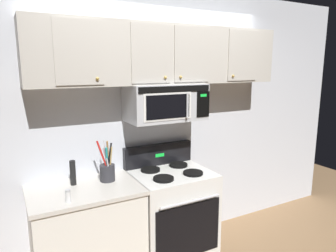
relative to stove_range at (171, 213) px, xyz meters
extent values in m
cube|color=silver|center=(0.00, 0.37, 0.88)|extent=(5.20, 0.10, 2.70)
cube|color=white|center=(0.00, 0.00, -0.02)|extent=(0.76, 0.64, 0.90)
cube|color=black|center=(0.00, -0.33, -0.03)|extent=(0.67, 0.01, 0.52)
cylinder|color=#B7BABF|center=(0.00, -0.36, 0.27)|extent=(0.61, 0.03, 0.03)
cube|color=black|center=(0.00, 0.28, 0.54)|extent=(0.76, 0.07, 0.22)
cube|color=#19D83F|center=(0.00, 0.24, 0.54)|extent=(0.10, 0.00, 0.04)
cylinder|color=black|center=(-0.16, -0.14, 0.44)|extent=(0.19, 0.19, 0.02)
cylinder|color=black|center=(0.16, -0.14, 0.44)|extent=(0.19, 0.19, 0.02)
cylinder|color=black|center=(-0.16, 0.14, 0.44)|extent=(0.19, 0.19, 0.02)
cylinder|color=black|center=(0.16, 0.14, 0.44)|extent=(0.19, 0.19, 0.02)
cube|color=#B7BABF|center=(0.00, 0.12, 1.11)|extent=(0.76, 0.39, 0.35)
cube|color=black|center=(0.00, -0.08, 1.25)|extent=(0.73, 0.01, 0.06)
cube|color=white|center=(-0.07, -0.08, 1.09)|extent=(0.49, 0.01, 0.25)
cube|color=black|center=(-0.08, -0.08, 1.09)|extent=(0.44, 0.01, 0.22)
cube|color=black|center=(0.30, -0.08, 1.09)|extent=(0.14, 0.01, 0.25)
cube|color=#19D83F|center=(0.30, -0.08, 1.18)|extent=(0.07, 0.00, 0.03)
cylinder|color=#B7BABF|center=(0.11, -0.10, 1.09)|extent=(0.02, 0.02, 0.23)
cube|color=#BCB7AD|center=(0.00, 0.15, 1.56)|extent=(2.50, 0.33, 0.55)
cube|color=#BCB7AD|center=(-0.83, -0.02, 1.56)|extent=(0.38, 0.01, 0.51)
sphere|color=tan|center=(-0.70, -0.03, 1.35)|extent=(0.03, 0.03, 0.03)
cube|color=#BCB7AD|center=(-0.21, -0.02, 1.56)|extent=(0.38, 0.01, 0.51)
sphere|color=tan|center=(-0.08, -0.03, 1.35)|extent=(0.03, 0.03, 0.03)
cube|color=#BCB7AD|center=(0.21, -0.02, 1.56)|extent=(0.38, 0.01, 0.51)
sphere|color=tan|center=(0.08, -0.03, 1.35)|extent=(0.03, 0.03, 0.03)
cube|color=#BCB7AD|center=(0.83, -0.02, 1.56)|extent=(0.38, 0.01, 0.51)
sphere|color=tan|center=(0.70, -0.03, 1.35)|extent=(0.03, 0.03, 0.03)
cube|color=white|center=(-0.84, 0.01, -0.04)|extent=(0.90, 0.62, 0.86)
cube|color=beige|center=(-0.84, 0.01, 0.41)|extent=(0.93, 0.65, 0.03)
cylinder|color=#2D2D33|center=(-0.61, 0.08, 0.51)|extent=(0.13, 0.13, 0.15)
cylinder|color=tan|center=(-0.58, 0.07, 0.63)|extent=(0.04, 0.01, 0.23)
cylinder|color=olive|center=(-0.60, 0.07, 0.66)|extent=(0.04, 0.07, 0.30)
cylinder|color=teal|center=(-0.62, 0.06, 0.63)|extent=(0.04, 0.06, 0.24)
cylinder|color=silver|center=(-0.62, 0.06, 0.66)|extent=(0.03, 0.07, 0.30)
cylinder|color=black|center=(-0.60, 0.06, 0.65)|extent=(0.08, 0.06, 0.27)
cylinder|color=black|center=(-0.59, 0.08, 0.63)|extent=(0.05, 0.02, 0.23)
cylinder|color=red|center=(-0.65, 0.08, 0.66)|extent=(0.11, 0.03, 0.30)
cylinder|color=#BCBCC1|center=(-0.61, 0.08, 0.62)|extent=(0.06, 0.06, 0.23)
cylinder|color=white|center=(-1.01, -0.21, 0.47)|extent=(0.04, 0.04, 0.08)
cylinder|color=#B7BABF|center=(-1.01, -0.21, 0.52)|extent=(0.04, 0.04, 0.02)
cylinder|color=black|center=(-0.91, 0.13, 0.54)|extent=(0.05, 0.05, 0.22)
camera|label=1|loc=(-1.39, -2.51, 1.45)|focal=33.02mm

